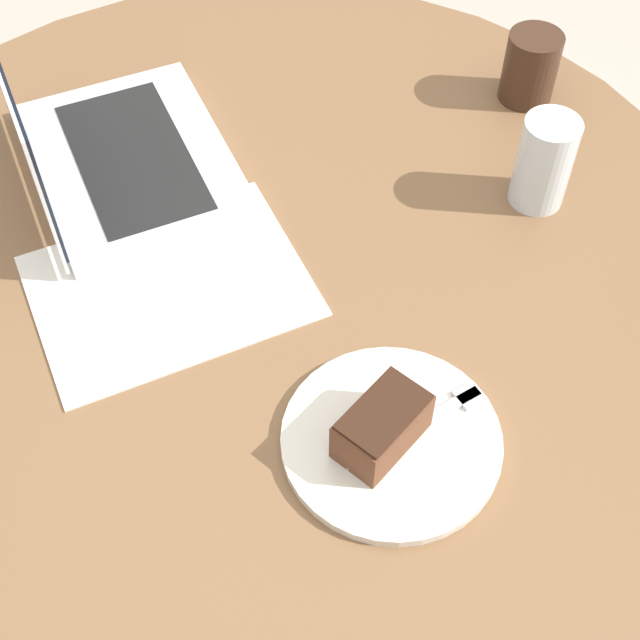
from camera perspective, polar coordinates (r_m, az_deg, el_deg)
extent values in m
plane|color=#B7AD9E|center=(1.70, -2.55, -12.18)|extent=(12.00, 12.00, 0.00)
cylinder|color=brown|center=(1.69, -2.57, -12.04)|extent=(0.42, 0.42, 0.02)
cylinder|color=brown|center=(1.39, -3.08, -5.89)|extent=(0.12, 0.12, 0.67)
cylinder|color=brown|center=(1.11, -3.85, 3.67)|extent=(1.19, 1.19, 0.03)
cube|color=white|center=(1.07, -9.62, 2.18)|extent=(0.36, 0.30, 0.00)
cylinder|color=silver|center=(0.94, 4.58, -7.68)|extent=(0.23, 0.23, 0.01)
cube|color=brown|center=(0.91, 3.99, -6.83)|extent=(0.11, 0.11, 0.05)
cube|color=#351E13|center=(0.88, 4.10, -5.86)|extent=(0.11, 0.10, 0.00)
cube|color=silver|center=(0.94, 6.00, -6.83)|extent=(0.16, 0.07, 0.00)
cube|color=silver|center=(0.96, 9.53, -4.81)|extent=(0.04, 0.03, 0.00)
cylinder|color=#3D2619|center=(1.32, 13.32, 15.47)|extent=(0.08, 0.08, 0.10)
cylinder|color=silver|center=(1.15, 14.15, 9.76)|extent=(0.07, 0.07, 0.12)
cube|color=silver|center=(1.22, -11.85, 9.91)|extent=(0.31, 0.38, 0.02)
cube|color=black|center=(1.22, -11.92, 10.25)|extent=(0.19, 0.30, 0.00)
cube|color=silver|center=(1.15, -18.94, 11.91)|extent=(0.07, 0.33, 0.20)
cube|color=black|center=(1.15, -18.74, 11.97)|extent=(0.07, 0.31, 0.19)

